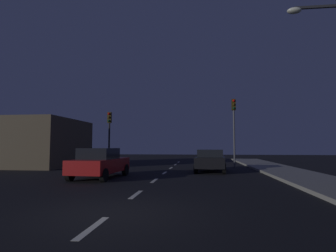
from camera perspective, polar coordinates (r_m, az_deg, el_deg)
ground_plane at (r=13.92m, az=-2.47°, el=-11.13°), size 80.00×80.00×0.00m
sidewalk_curb_right at (r=14.73m, az=28.22°, el=-9.96°), size 3.00×40.00×0.15m
lane_stripe_nearest at (r=6.10m, az=-15.64°, el=-19.91°), size 0.16×1.60×0.01m
lane_stripe_second at (r=9.65m, az=-6.77°, el=-14.15°), size 0.16×1.60×0.01m
lane_stripe_third at (r=13.33m, az=-2.89°, el=-11.42°), size 0.16×1.60×0.01m
lane_stripe_fourth at (r=17.07m, az=-0.74°, el=-9.85°), size 0.16×1.60×0.01m
lane_stripe_fifth at (r=20.83m, az=0.63°, el=-8.84°), size 0.16×1.60×0.01m
lane_stripe_sixth at (r=24.60m, az=1.58°, el=-8.13°), size 0.16×1.60×0.01m
lane_stripe_seventh at (r=28.38m, az=2.27°, el=-7.61°), size 0.16×1.60×0.01m
traffic_signal_left at (r=23.16m, az=-12.29°, el=-0.40°), size 0.32×0.38×4.52m
traffic_signal_right at (r=22.12m, az=13.74°, el=1.31°), size 0.32×0.38×5.42m
car_stopped_ahead at (r=18.00m, az=9.00°, el=-7.14°), size 2.18×4.11×1.44m
car_adjacent_lane at (r=14.65m, az=-14.17°, el=-7.57°), size 2.16×4.17×1.56m
street_lamp_right at (r=12.51m, az=31.84°, el=9.08°), size 2.14×0.36×7.31m
storefront_left at (r=24.76m, az=-24.89°, el=-3.25°), size 5.52×7.31×3.86m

